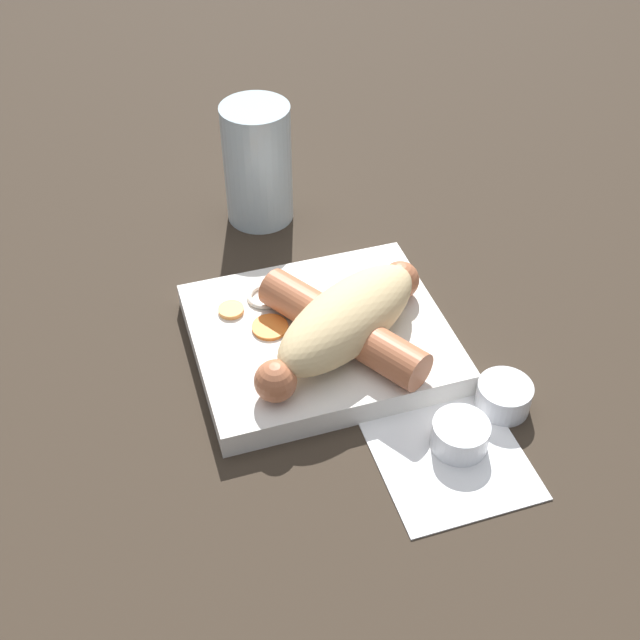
{
  "coord_description": "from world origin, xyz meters",
  "views": [
    {
      "loc": [
        0.16,
        0.5,
        0.52
      ],
      "look_at": [
        0.0,
        0.0,
        0.03
      ],
      "focal_mm": 45.0,
      "sensor_mm": 36.0,
      "label": 1
    }
  ],
  "objects_px": {
    "sausage": "(342,327)",
    "drink_glass": "(256,164)",
    "condiment_cup_near": "(460,437)",
    "condiment_cup_far": "(503,398)",
    "bread_roll": "(348,318)",
    "food_tray": "(320,338)"
  },
  "relations": [
    {
      "from": "condiment_cup_near",
      "to": "condiment_cup_far",
      "type": "distance_m",
      "value": 0.06
    },
    {
      "from": "condiment_cup_far",
      "to": "drink_glass",
      "type": "xyz_separation_m",
      "value": [
        0.13,
        -0.33,
        0.05
      ]
    },
    {
      "from": "food_tray",
      "to": "bread_roll",
      "type": "height_order",
      "value": "bread_roll"
    },
    {
      "from": "bread_roll",
      "to": "condiment_cup_near",
      "type": "height_order",
      "value": "bread_roll"
    },
    {
      "from": "bread_roll",
      "to": "condiment_cup_near",
      "type": "xyz_separation_m",
      "value": [
        -0.06,
        0.12,
        -0.04
      ]
    },
    {
      "from": "sausage",
      "to": "condiment_cup_far",
      "type": "distance_m",
      "value": 0.15
    },
    {
      "from": "sausage",
      "to": "bread_roll",
      "type": "bearing_deg",
      "value": 176.13
    },
    {
      "from": "bread_roll",
      "to": "sausage",
      "type": "xyz_separation_m",
      "value": [
        0.01,
        -0.0,
        -0.01
      ]
    },
    {
      "from": "sausage",
      "to": "drink_glass",
      "type": "distance_m",
      "value": 0.24
    },
    {
      "from": "sausage",
      "to": "condiment_cup_near",
      "type": "distance_m",
      "value": 0.14
    },
    {
      "from": "food_tray",
      "to": "condiment_cup_far",
      "type": "height_order",
      "value": "condiment_cup_far"
    },
    {
      "from": "bread_roll",
      "to": "condiment_cup_far",
      "type": "xyz_separation_m",
      "value": [
        -0.11,
        0.09,
        -0.04
      ]
    },
    {
      "from": "drink_glass",
      "to": "bread_roll",
      "type": "bearing_deg",
      "value": 94.68
    },
    {
      "from": "condiment_cup_near",
      "to": "food_tray",
      "type": "bearing_deg",
      "value": -62.84
    },
    {
      "from": "bread_roll",
      "to": "condiment_cup_far",
      "type": "height_order",
      "value": "bread_roll"
    },
    {
      "from": "sausage",
      "to": "condiment_cup_near",
      "type": "bearing_deg",
      "value": 116.64
    },
    {
      "from": "sausage",
      "to": "food_tray",
      "type": "bearing_deg",
      "value": -60.11
    },
    {
      "from": "condiment_cup_near",
      "to": "drink_glass",
      "type": "distance_m",
      "value": 0.37
    },
    {
      "from": "sausage",
      "to": "condiment_cup_far",
      "type": "xyz_separation_m",
      "value": [
        -0.11,
        0.09,
        -0.03
      ]
    },
    {
      "from": "condiment_cup_far",
      "to": "drink_glass",
      "type": "relative_size",
      "value": 0.35
    },
    {
      "from": "condiment_cup_near",
      "to": "drink_glass",
      "type": "xyz_separation_m",
      "value": [
        0.07,
        -0.36,
        0.05
      ]
    },
    {
      "from": "bread_roll",
      "to": "sausage",
      "type": "bearing_deg",
      "value": -3.87
    }
  ]
}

